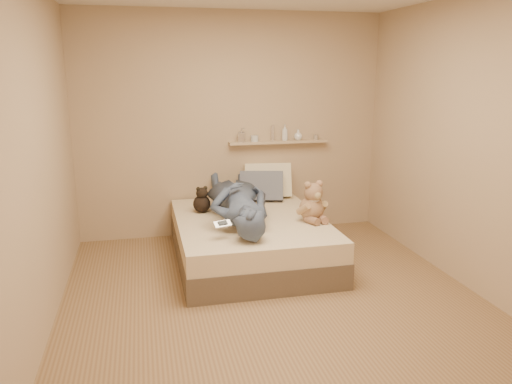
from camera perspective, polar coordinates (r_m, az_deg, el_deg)
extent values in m
plane|color=olive|center=(4.46, 1.92, -12.01)|extent=(3.80, 3.80, 0.00)
plane|color=tan|center=(5.91, -2.75, 7.56)|extent=(3.60, 0.00, 3.60)
plane|color=tan|center=(2.33, 14.25, -2.72)|extent=(3.60, 0.00, 3.60)
plane|color=tan|center=(4.00, -23.72, 3.39)|extent=(0.00, 3.80, 3.80)
plane|color=tan|center=(4.85, 23.15, 5.09)|extent=(0.00, 3.80, 3.80)
cube|color=brown|center=(5.25, -0.69, -6.45)|extent=(1.50, 1.90, 0.25)
cube|color=beige|center=(5.17, -0.70, -4.12)|extent=(1.48, 1.88, 0.20)
cube|color=silver|center=(4.51, -3.85, -3.67)|extent=(0.17, 0.11, 0.05)
cube|color=black|center=(4.50, -3.82, -3.51)|extent=(0.09, 0.06, 0.03)
sphere|color=#A6825B|center=(5.08, 6.39, -1.87)|extent=(0.25, 0.25, 0.25)
sphere|color=#916E4F|center=(5.02, 6.57, -0.05)|extent=(0.19, 0.19, 0.19)
sphere|color=#A37959|center=(4.96, 5.94, 0.80)|extent=(0.07, 0.07, 0.07)
sphere|color=tan|center=(5.03, 7.24, 0.95)|extent=(0.07, 0.07, 0.07)
sphere|color=#977D53|center=(4.95, 7.06, -0.44)|extent=(0.08, 0.08, 0.08)
cylinder|color=#A68158|center=(4.99, 5.44, -1.94)|extent=(0.14, 0.18, 0.14)
cylinder|color=#93784E|center=(5.11, 7.70, -1.63)|extent=(0.08, 0.17, 0.14)
cylinder|color=#876048|center=(4.98, 6.41, -3.24)|extent=(0.14, 0.19, 0.08)
cylinder|color=#92654E|center=(5.04, 7.60, -3.07)|extent=(0.08, 0.17, 0.08)
cylinder|color=beige|center=(5.04, 6.54, -0.90)|extent=(0.16, 0.16, 0.02)
sphere|color=black|center=(5.38, -6.22, -1.35)|extent=(0.19, 0.19, 0.19)
sphere|color=black|center=(5.34, -6.20, -0.14)|extent=(0.12, 0.12, 0.12)
sphere|color=black|center=(5.31, -6.62, 0.35)|extent=(0.05, 0.05, 0.05)
sphere|color=black|center=(5.34, -5.81, 0.46)|extent=(0.05, 0.05, 0.05)
cube|color=beige|center=(5.96, 1.34, 1.30)|extent=(0.58, 0.34, 0.43)
cube|color=slate|center=(5.81, 0.63, 0.67)|extent=(0.55, 0.37, 0.37)
imported|color=#3F4D63|center=(5.08, -2.17, -0.91)|extent=(0.69, 1.71, 0.40)
cube|color=tan|center=(6.00, 2.58, 5.73)|extent=(1.20, 0.12, 0.03)
imported|color=silver|center=(5.88, -1.65, 6.54)|extent=(0.10, 0.10, 0.17)
cylinder|color=silver|center=(5.92, -0.16, 6.14)|extent=(0.09, 0.09, 0.07)
cylinder|color=white|center=(5.96, 1.92, 6.75)|extent=(0.04, 0.04, 0.19)
imported|color=silver|center=(6.00, 3.32, 6.80)|extent=(0.09, 0.09, 0.19)
imported|color=white|center=(6.06, 4.85, 6.53)|extent=(0.14, 0.14, 0.13)
cylinder|color=#A59A8D|center=(6.13, 6.86, 6.26)|extent=(0.06, 0.06, 0.06)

